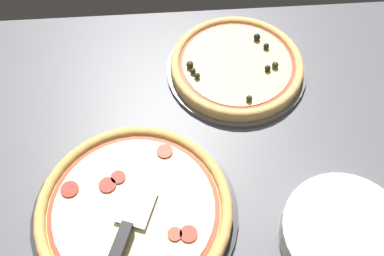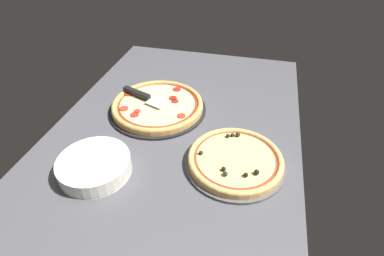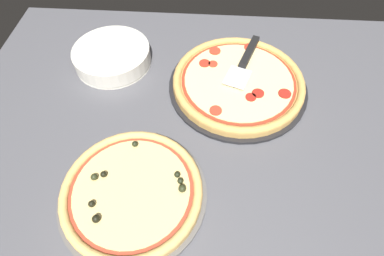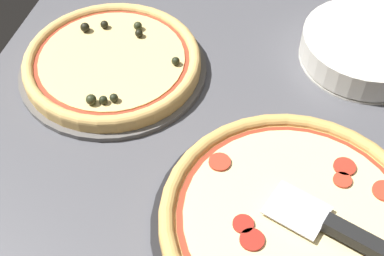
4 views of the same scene
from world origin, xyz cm
name	(u,v)px [view 3 (image 3 of 4)]	position (x,y,z in cm)	size (l,w,h in cm)	color
ground_plane	(207,118)	(0.00, 0.00, -1.80)	(142.32, 96.78, 3.60)	#4C4C51
pizza_pan_front	(237,86)	(-8.71, -11.16, 0.50)	(41.59, 41.59, 1.00)	black
pizza_front	(238,81)	(-8.71, -11.16, 2.55)	(39.10, 39.10, 3.10)	tan
pizza_pan_back	(133,194)	(16.52, 25.52, 0.50)	(34.77, 34.77, 1.00)	#565451
pizza_back	(132,191)	(16.51, 25.52, 2.46)	(32.68, 32.68, 4.03)	#DBAD60
serving_spatula	(247,56)	(-11.42, -19.96, 4.95)	(11.78, 22.65, 2.00)	silver
plate_stack	(112,56)	(31.17, -19.48, 2.80)	(24.14, 24.14, 5.60)	silver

